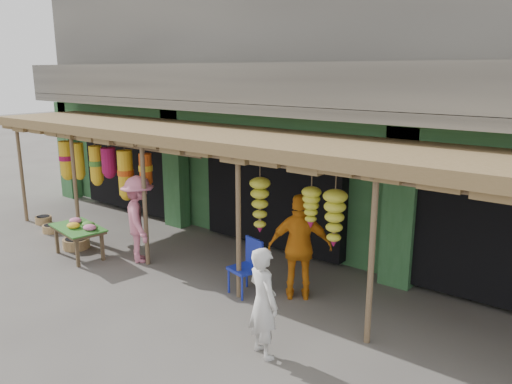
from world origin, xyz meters
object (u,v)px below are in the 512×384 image
Objects in this scene: person_shopper at (139,219)px; flower_table at (79,229)px; person_vendor at (300,247)px; blue_chair at (249,263)px; person_front at (263,302)px.

flower_table is at bearing 61.10° from person_shopper.
flower_table is 5.02m from person_vendor.
person_shopper reaches higher than blue_chair.
person_front is at bearing 3.07° from flower_table.
person_front is (1.46, -1.47, 0.25)m from blue_chair.
person_vendor is 3.68m from person_shopper.
person_shopper is (-2.79, -0.20, 0.36)m from blue_chair.
flower_table is at bearing -153.80° from blue_chair.
flower_table is at bearing 14.42° from person_front.
person_vendor is at bearing 23.77° from flower_table.
person_front reaches higher than blue_chair.
person_vendor is (-0.61, 1.85, 0.14)m from person_front.
blue_chair is at bearing -11.04° from person_vendor.
person_vendor is (4.85, 1.24, 0.31)m from flower_table.
person_shopper is at bearing -25.98° from person_vendor.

